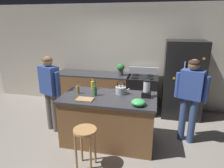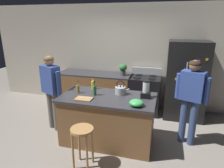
{
  "view_description": "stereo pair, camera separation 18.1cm",
  "coord_description": "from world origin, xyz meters",
  "px_view_note": "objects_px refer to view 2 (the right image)",
  "views": [
    {
      "loc": [
        0.81,
        -3.33,
        2.25
      ],
      "look_at": [
        0.0,
        0.3,
        1.08
      ],
      "focal_mm": 31.98,
      "sensor_mm": 36.0,
      "label": 1
    },
    {
      "loc": [
        0.98,
        -3.29,
        2.25
      ],
      "look_at": [
        0.0,
        0.3,
        1.08
      ],
      "focal_mm": 31.98,
      "sensor_mm": 36.0,
      "label": 2
    }
  ],
  "objects_px": {
    "person_by_island_left": "(51,86)",
    "bottle_soda": "(93,85)",
    "refrigerator": "(186,81)",
    "bar_stool": "(82,137)",
    "person_by_sink_right": "(191,95)",
    "potted_plant": "(123,69)",
    "stove_range": "(144,94)",
    "blender_appliance": "(146,90)",
    "cutting_board": "(84,99)",
    "kitchen_island": "(108,119)",
    "bottle_vinegar": "(78,89)",
    "mixing_bowl": "(136,103)",
    "bottle_olive_oil": "(95,90)",
    "tea_kettle": "(120,90)",
    "chef_knife": "(85,98)"
  },
  "relations": [
    {
      "from": "refrigerator",
      "to": "bar_stool",
      "type": "relative_size",
      "value": 2.7
    },
    {
      "from": "potted_plant",
      "to": "tea_kettle",
      "type": "bearing_deg",
      "value": -79.63
    },
    {
      "from": "refrigerator",
      "to": "blender_appliance",
      "type": "relative_size",
      "value": 5.74
    },
    {
      "from": "bar_stool",
      "to": "potted_plant",
      "type": "xyz_separation_m",
      "value": [
        0.13,
        2.34,
        0.58
      ]
    },
    {
      "from": "stove_range",
      "to": "blender_appliance",
      "type": "relative_size",
      "value": 3.46
    },
    {
      "from": "potted_plant",
      "to": "blender_appliance",
      "type": "xyz_separation_m",
      "value": [
        0.73,
        -1.42,
        -0.04
      ]
    },
    {
      "from": "stove_range",
      "to": "bottle_olive_oil",
      "type": "height_order",
      "value": "bottle_olive_oil"
    },
    {
      "from": "person_by_island_left",
      "to": "mixing_bowl",
      "type": "distance_m",
      "value": 1.9
    },
    {
      "from": "bar_stool",
      "to": "bottle_olive_oil",
      "type": "relative_size",
      "value": 2.48
    },
    {
      "from": "bottle_soda",
      "to": "cutting_board",
      "type": "xyz_separation_m",
      "value": [
        0.04,
        -0.58,
        -0.08
      ]
    },
    {
      "from": "bottle_vinegar",
      "to": "tea_kettle",
      "type": "relative_size",
      "value": 0.86
    },
    {
      "from": "potted_plant",
      "to": "bottle_vinegar",
      "type": "relative_size",
      "value": 1.27
    },
    {
      "from": "refrigerator",
      "to": "stove_range",
      "type": "relative_size",
      "value": 1.66
    },
    {
      "from": "mixing_bowl",
      "to": "cutting_board",
      "type": "xyz_separation_m",
      "value": [
        -0.95,
        0.04,
        -0.04
      ]
    },
    {
      "from": "kitchen_island",
      "to": "potted_plant",
      "type": "relative_size",
      "value": 5.84
    },
    {
      "from": "refrigerator",
      "to": "cutting_board",
      "type": "relative_size",
      "value": 6.15
    },
    {
      "from": "cutting_board",
      "to": "kitchen_island",
      "type": "bearing_deg",
      "value": 33.85
    },
    {
      "from": "person_by_sink_right",
      "to": "refrigerator",
      "type": "bearing_deg",
      "value": 90.18
    },
    {
      "from": "bar_stool",
      "to": "mixing_bowl",
      "type": "distance_m",
      "value": 1.02
    },
    {
      "from": "person_by_island_left",
      "to": "cutting_board",
      "type": "bearing_deg",
      "value": -24.42
    },
    {
      "from": "bottle_olive_oil",
      "to": "bottle_vinegar",
      "type": "height_order",
      "value": "bottle_olive_oil"
    },
    {
      "from": "blender_appliance",
      "to": "kitchen_island",
      "type": "bearing_deg",
      "value": -168.76
    },
    {
      "from": "potted_plant",
      "to": "bottle_soda",
      "type": "xyz_separation_m",
      "value": [
        -0.36,
        -1.22,
        -0.08
      ]
    },
    {
      "from": "mixing_bowl",
      "to": "chef_knife",
      "type": "height_order",
      "value": "mixing_bowl"
    },
    {
      "from": "bar_stool",
      "to": "cutting_board",
      "type": "distance_m",
      "value": 0.71
    },
    {
      "from": "mixing_bowl",
      "to": "cutting_board",
      "type": "height_order",
      "value": "mixing_bowl"
    },
    {
      "from": "refrigerator",
      "to": "bottle_vinegar",
      "type": "height_order",
      "value": "refrigerator"
    },
    {
      "from": "refrigerator",
      "to": "tea_kettle",
      "type": "height_order",
      "value": "refrigerator"
    },
    {
      "from": "bottle_soda",
      "to": "mixing_bowl",
      "type": "distance_m",
      "value": 1.17
    },
    {
      "from": "bottle_vinegar",
      "to": "chef_knife",
      "type": "xyz_separation_m",
      "value": [
        0.25,
        -0.28,
        -0.06
      ]
    },
    {
      "from": "bottle_olive_oil",
      "to": "cutting_board",
      "type": "xyz_separation_m",
      "value": [
        -0.12,
        -0.25,
        -0.09
      ]
    },
    {
      "from": "bottle_vinegar",
      "to": "cutting_board",
      "type": "relative_size",
      "value": 0.79
    },
    {
      "from": "refrigerator",
      "to": "cutting_board",
      "type": "height_order",
      "value": "refrigerator"
    },
    {
      "from": "bar_stool",
      "to": "mixing_bowl",
      "type": "relative_size",
      "value": 2.9
    },
    {
      "from": "bar_stool",
      "to": "potted_plant",
      "type": "height_order",
      "value": "potted_plant"
    },
    {
      "from": "person_by_sink_right",
      "to": "person_by_island_left",
      "type": "bearing_deg",
      "value": -176.24
    },
    {
      "from": "person_by_island_left",
      "to": "bottle_soda",
      "type": "relative_size",
      "value": 6.27
    },
    {
      "from": "stove_range",
      "to": "cutting_board",
      "type": "relative_size",
      "value": 3.71
    },
    {
      "from": "refrigerator",
      "to": "person_by_island_left",
      "type": "bearing_deg",
      "value": -153.97
    },
    {
      "from": "bottle_olive_oil",
      "to": "bottle_soda",
      "type": "distance_m",
      "value": 0.37
    },
    {
      "from": "refrigerator",
      "to": "stove_range",
      "type": "xyz_separation_m",
      "value": [
        -0.95,
        0.02,
        -0.45
      ]
    },
    {
      "from": "refrigerator",
      "to": "bar_stool",
      "type": "xyz_separation_m",
      "value": [
        -1.65,
        -2.29,
        -0.39
      ]
    },
    {
      "from": "refrigerator",
      "to": "mixing_bowl",
      "type": "xyz_separation_m",
      "value": [
        -0.9,
        -1.79,
        0.06
      ]
    },
    {
      "from": "potted_plant",
      "to": "tea_kettle",
      "type": "relative_size",
      "value": 1.09
    },
    {
      "from": "kitchen_island",
      "to": "refrigerator",
      "type": "xyz_separation_m",
      "value": [
        1.47,
        1.5,
        0.45
      ]
    },
    {
      "from": "mixing_bowl",
      "to": "chef_knife",
      "type": "distance_m",
      "value": 0.93
    },
    {
      "from": "person_by_island_left",
      "to": "bottle_vinegar",
      "type": "distance_m",
      "value": 0.68
    },
    {
      "from": "bottle_olive_oil",
      "to": "mixing_bowl",
      "type": "height_order",
      "value": "bottle_olive_oil"
    },
    {
      "from": "cutting_board",
      "to": "bottle_soda",
      "type": "bearing_deg",
      "value": 93.8
    },
    {
      "from": "refrigerator",
      "to": "bottle_vinegar",
      "type": "xyz_separation_m",
      "value": [
        -2.07,
        -1.46,
        0.1
      ]
    }
  ]
}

